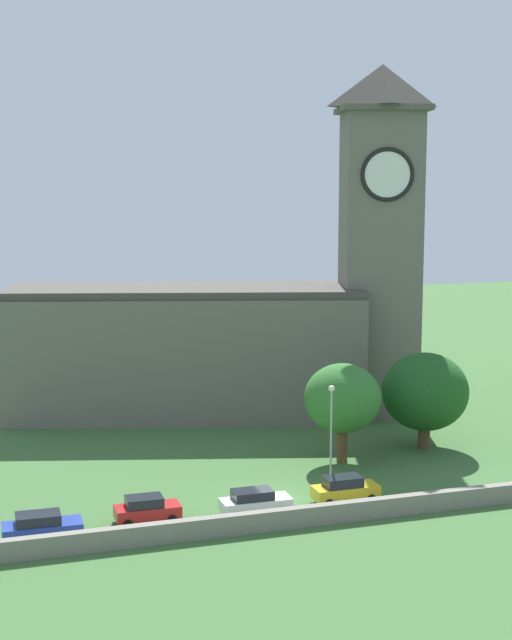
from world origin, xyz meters
name	(u,v)px	position (x,y,z in m)	size (l,w,h in m)	color
ground_plane	(216,442)	(0.00, 15.00, 0.00)	(200.00, 200.00, 0.00)	#3D6633
church	(239,321)	(4.71, 23.82, 8.73)	(38.77, 19.07, 31.69)	#666056
quay_barrier	(303,516)	(0.00, -5.37, 0.63)	(44.85, 0.70, 1.27)	gray
car_blue	(41,526)	(-15.89, -2.68, 0.86)	(4.83, 2.34, 1.69)	#233D9E
car_red	(147,509)	(-9.21, -1.64, 0.86)	(4.17, 2.15, 1.70)	red
car_white	(255,502)	(-2.20, -2.37, 0.84)	(4.63, 2.13, 1.65)	silver
car_yellow	(345,489)	(4.26, -2.09, 0.93)	(4.48, 2.09, 1.83)	gold
streetlamp_west_mid	(331,422)	(4.27, 0.46, 4.99)	(0.44, 0.44, 7.56)	#9EA0A5
tree_churchyard	(343,399)	(7.75, 6.60, 5.01)	(5.92, 5.92, 7.71)	brown
tree_by_tower	(425,392)	(15.63, 8.17, 4.64)	(6.99, 6.99, 7.81)	brown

